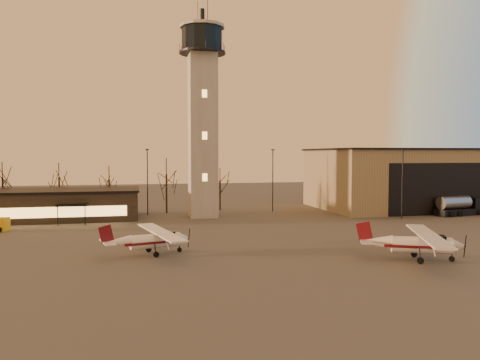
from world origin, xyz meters
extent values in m
plane|color=#3C3A37|center=(0.00, 0.00, 0.00)|extent=(220.00, 220.00, 0.00)
cube|color=#97958F|center=(0.00, 30.00, 12.00)|extent=(4.00, 4.00, 24.00)
cylinder|color=black|center=(0.00, 30.00, 24.15)|extent=(6.80, 6.80, 0.30)
cylinder|color=black|center=(0.00, 30.00, 26.00)|extent=(6.00, 6.00, 3.40)
cylinder|color=#97958F|center=(0.00, 30.00, 27.90)|extent=(6.60, 6.60, 0.40)
cylinder|color=black|center=(0.00, 30.00, 29.30)|extent=(0.70, 0.70, 2.40)
cube|color=#988B64|center=(36.00, 34.00, 5.00)|extent=(30.00, 20.00, 10.00)
cube|color=black|center=(36.00, 34.00, 10.15)|extent=(30.60, 20.60, 0.30)
cube|color=black|center=(36.00, 23.98, 4.00)|extent=(18.00, 0.10, 8.00)
cube|color=black|center=(-22.00, 32.00, 2.00)|extent=(25.00, 10.00, 4.00)
cube|color=black|center=(-22.00, 32.00, 4.15)|extent=(25.40, 10.40, 0.30)
cube|color=#ECAB52|center=(-22.00, 26.98, 1.60)|extent=(22.00, 0.08, 1.40)
cube|color=black|center=(-18.00, 26.00, 2.60)|extent=(4.00, 2.00, 0.20)
cylinder|color=black|center=(-8.00, 34.00, 5.00)|extent=(0.16, 0.16, 10.00)
cube|color=black|center=(-8.00, 34.00, 10.05)|extent=(0.50, 0.25, 0.18)
cylinder|color=black|center=(12.00, 34.00, 5.00)|extent=(0.16, 0.16, 10.00)
cube|color=black|center=(12.00, 34.00, 10.05)|extent=(0.50, 0.25, 0.18)
cylinder|color=black|center=(28.00, 22.00, 5.00)|extent=(0.16, 0.16, 10.00)
cube|color=black|center=(28.00, 22.00, 10.05)|extent=(0.50, 0.25, 0.18)
cylinder|color=black|center=(-30.00, 40.00, 2.87)|extent=(0.28, 0.28, 5.74)
cylinder|color=black|center=(-14.00, 40.00, 2.62)|extent=(0.28, 0.28, 5.25)
cylinder|color=black|center=(-5.00, 36.00, 3.08)|extent=(0.28, 0.28, 6.16)
cylinder|color=black|center=(4.00, 38.00, 2.48)|extent=(0.28, 0.28, 4.97)
cylinder|color=black|center=(-22.00, 42.00, 2.80)|extent=(0.28, 0.28, 5.60)
cylinder|color=silver|center=(14.63, -2.74, 1.38)|extent=(5.24, 3.26, 1.43)
cone|color=silver|center=(17.38, -3.87, 1.38)|extent=(1.44, 1.64, 1.37)
cone|color=silver|center=(11.16, -1.30, 1.54)|extent=(2.91, 2.13, 1.21)
cube|color=black|center=(15.65, -3.16, 1.88)|extent=(1.97, 1.70, 0.77)
cube|color=#560C14|center=(14.42, -2.65, 1.32)|extent=(6.07, 3.64, 0.24)
cube|color=silver|center=(15.14, -2.95, 2.24)|extent=(6.16, 11.85, 0.15)
cube|color=silver|center=(10.24, -0.93, 1.66)|extent=(2.31, 3.74, 0.09)
cube|color=#560C14|center=(10.14, -0.88, 2.43)|extent=(1.45, 0.67, 1.87)
cylinder|color=white|center=(-8.02, 4.92, 1.27)|extent=(4.84, 2.38, 1.32)
cone|color=white|center=(-5.36, 5.56, 1.27)|extent=(1.18, 1.44, 1.26)
cone|color=white|center=(-11.37, 4.11, 1.42)|extent=(2.63, 1.66, 1.12)
cube|color=black|center=(-7.03, 5.16, 1.72)|extent=(1.73, 1.39, 0.71)
cube|color=#570C16|center=(-8.22, 4.87, 1.22)|extent=(5.64, 2.61, 0.22)
cube|color=white|center=(-7.53, 5.04, 2.06)|extent=(4.10, 11.20, 0.14)
cube|color=white|center=(-12.26, 3.89, 1.52)|extent=(1.67, 3.47, 0.08)
cube|color=#570C16|center=(-12.35, 3.87, 2.23)|extent=(1.39, 0.41, 1.72)
cube|color=black|center=(38.49, 23.15, 0.53)|extent=(8.41, 3.68, 1.05)
cube|color=black|center=(41.50, 23.69, 1.82)|extent=(2.27, 2.50, 1.72)
cube|color=black|center=(42.16, 23.80, 2.10)|extent=(0.41, 1.81, 0.96)
cylinder|color=#A3A3A8|center=(37.36, 22.95, 2.01)|extent=(5.62, 2.91, 2.01)
camera|label=1|loc=(-9.71, -38.83, 9.31)|focal=35.00mm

